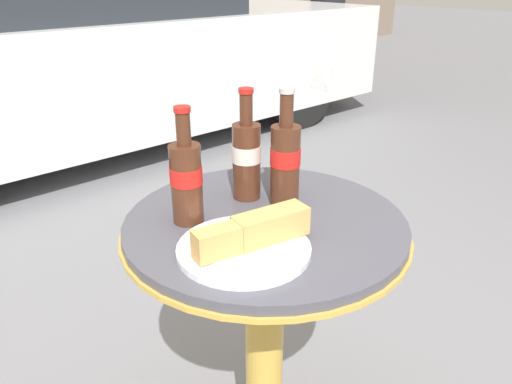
{
  "coord_description": "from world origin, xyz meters",
  "views": [
    {
      "loc": [
        -0.61,
        -0.65,
        1.18
      ],
      "look_at": [
        0.0,
        0.03,
        0.76
      ],
      "focal_mm": 35.0,
      "sensor_mm": 36.0,
      "label": 1
    }
  ],
  "objects_px": {
    "cola_bottle_left": "(285,160)",
    "parked_car": "(84,51)",
    "lunch_plate_near": "(248,241)",
    "cola_bottle_center": "(246,156)",
    "cola_bottle_right": "(186,178)",
    "bistro_table": "(265,314)"
  },
  "relations": [
    {
      "from": "cola_bottle_center",
      "to": "cola_bottle_right",
      "type": "bearing_deg",
      "value": -176.75
    },
    {
      "from": "lunch_plate_near",
      "to": "parked_car",
      "type": "relative_size",
      "value": 0.06
    },
    {
      "from": "cola_bottle_center",
      "to": "bistro_table",
      "type": "bearing_deg",
      "value": -111.42
    },
    {
      "from": "parked_car",
      "to": "cola_bottle_center",
      "type": "bearing_deg",
      "value": -106.99
    },
    {
      "from": "bistro_table",
      "to": "parked_car",
      "type": "distance_m",
      "value": 2.93
    },
    {
      "from": "cola_bottle_left",
      "to": "bistro_table",
      "type": "bearing_deg",
      "value": -160.15
    },
    {
      "from": "cola_bottle_center",
      "to": "cola_bottle_left",
      "type": "bearing_deg",
      "value": -61.35
    },
    {
      "from": "cola_bottle_left",
      "to": "lunch_plate_near",
      "type": "height_order",
      "value": "cola_bottle_left"
    },
    {
      "from": "cola_bottle_left",
      "to": "cola_bottle_center",
      "type": "bearing_deg",
      "value": 118.65
    },
    {
      "from": "cola_bottle_left",
      "to": "cola_bottle_right",
      "type": "bearing_deg",
      "value": 161.82
    },
    {
      "from": "cola_bottle_center",
      "to": "lunch_plate_near",
      "type": "bearing_deg",
      "value": -130.05
    },
    {
      "from": "cola_bottle_left",
      "to": "parked_car",
      "type": "bearing_deg",
      "value": 74.24
    },
    {
      "from": "bistro_table",
      "to": "cola_bottle_left",
      "type": "xyz_separation_m",
      "value": [
        0.08,
        0.03,
        0.33
      ]
    },
    {
      "from": "cola_bottle_left",
      "to": "cola_bottle_right",
      "type": "distance_m",
      "value": 0.21
    },
    {
      "from": "parked_car",
      "to": "cola_bottle_left",
      "type": "bearing_deg",
      "value": -105.76
    },
    {
      "from": "cola_bottle_right",
      "to": "cola_bottle_center",
      "type": "relative_size",
      "value": 0.97
    },
    {
      "from": "cola_bottle_left",
      "to": "cola_bottle_right",
      "type": "height_order",
      "value": "cola_bottle_left"
    },
    {
      "from": "cola_bottle_right",
      "to": "lunch_plate_near",
      "type": "xyz_separation_m",
      "value": [
        0.01,
        -0.17,
        -0.07
      ]
    },
    {
      "from": "bistro_table",
      "to": "cola_bottle_right",
      "type": "relative_size",
      "value": 3.06
    },
    {
      "from": "cola_bottle_left",
      "to": "cola_bottle_center",
      "type": "xyz_separation_m",
      "value": [
        -0.04,
        0.08,
        -0.0
      ]
    },
    {
      "from": "cola_bottle_right",
      "to": "bistro_table",
      "type": "bearing_deg",
      "value": -38.8
    },
    {
      "from": "lunch_plate_near",
      "to": "bistro_table",
      "type": "bearing_deg",
      "value": 33.7
    }
  ]
}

